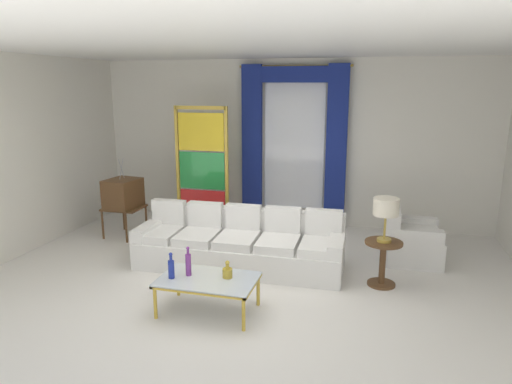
# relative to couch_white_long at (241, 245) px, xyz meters

# --- Properties ---
(ground_plane) EXTENTS (16.00, 16.00, 0.00)m
(ground_plane) POSITION_rel_couch_white_long_xyz_m (0.25, -0.69, -0.31)
(ground_plane) COLOR white
(wall_rear) EXTENTS (8.00, 0.12, 3.00)m
(wall_rear) POSITION_rel_couch_white_long_xyz_m (0.25, 2.37, 1.19)
(wall_rear) COLOR white
(wall_rear) RESTS_ON ground
(wall_left) EXTENTS (0.12, 7.00, 3.00)m
(wall_left) POSITION_rel_couch_white_long_xyz_m (-3.41, -0.09, 1.19)
(wall_left) COLOR white
(wall_left) RESTS_ON ground
(ceiling_slab) EXTENTS (8.00, 7.60, 0.04)m
(ceiling_slab) POSITION_rel_couch_white_long_xyz_m (0.25, 0.11, 2.71)
(ceiling_slab) COLOR white
(curtained_window) EXTENTS (2.00, 0.17, 2.70)m
(curtained_window) POSITION_rel_couch_white_long_xyz_m (0.34, 2.20, 1.43)
(curtained_window) COLOR white
(curtained_window) RESTS_ON ground
(couch_white_long) EXTENTS (2.94, 0.99, 0.86)m
(couch_white_long) POSITION_rel_couch_white_long_xyz_m (0.00, 0.00, 0.00)
(couch_white_long) COLOR white
(couch_white_long) RESTS_ON ground
(coffee_table) EXTENTS (1.10, 0.69, 0.41)m
(coffee_table) POSITION_rel_couch_white_long_xyz_m (0.05, -1.43, 0.07)
(coffee_table) COLOR silver
(coffee_table) RESTS_ON ground
(bottle_blue_decanter) EXTENTS (0.07, 0.07, 0.31)m
(bottle_blue_decanter) POSITION_rel_couch_white_long_xyz_m (-0.35, -1.53, 0.23)
(bottle_blue_decanter) COLOR navy
(bottle_blue_decanter) RESTS_ON coffee_table
(bottle_crystal_tall) EXTENTS (0.11, 0.11, 0.20)m
(bottle_crystal_tall) POSITION_rel_couch_white_long_xyz_m (0.26, -1.36, 0.17)
(bottle_crystal_tall) COLOR gold
(bottle_crystal_tall) RESTS_ON coffee_table
(bottle_amber_squat) EXTENTS (0.06, 0.06, 0.35)m
(bottle_amber_squat) POSITION_rel_couch_white_long_xyz_m (-0.19, -1.41, 0.25)
(bottle_amber_squat) COLOR #753384
(bottle_amber_squat) RESTS_ON coffee_table
(vintage_tv) EXTENTS (0.62, 0.65, 1.35)m
(vintage_tv) POSITION_rel_couch_white_long_xyz_m (-2.31, 0.77, 0.42)
(vintage_tv) COLOR brown
(vintage_tv) RESTS_ON ground
(armchair_white) EXTENTS (0.84, 0.84, 0.80)m
(armchair_white) POSITION_rel_couch_white_long_xyz_m (2.33, 0.83, -0.02)
(armchair_white) COLOR white
(armchair_white) RESTS_ON ground
(stained_glass_divider) EXTENTS (0.95, 0.05, 2.20)m
(stained_glass_divider) POSITION_rel_couch_white_long_xyz_m (-1.09, 1.33, 0.75)
(stained_glass_divider) COLOR gold
(stained_glass_divider) RESTS_ON ground
(peacock_figurine) EXTENTS (0.44, 0.60, 0.50)m
(peacock_figurine) POSITION_rel_couch_white_long_xyz_m (-0.62, 0.85, -0.09)
(peacock_figurine) COLOR beige
(peacock_figurine) RESTS_ON ground
(round_side_table) EXTENTS (0.48, 0.48, 0.59)m
(round_side_table) POSITION_rel_couch_white_long_xyz_m (1.96, -0.17, 0.05)
(round_side_table) COLOR brown
(round_side_table) RESTS_ON ground
(table_lamp_brass) EXTENTS (0.32, 0.32, 0.57)m
(table_lamp_brass) POSITION_rel_couch_white_long_xyz_m (1.96, -0.17, 0.72)
(table_lamp_brass) COLOR #B29338
(table_lamp_brass) RESTS_ON round_side_table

